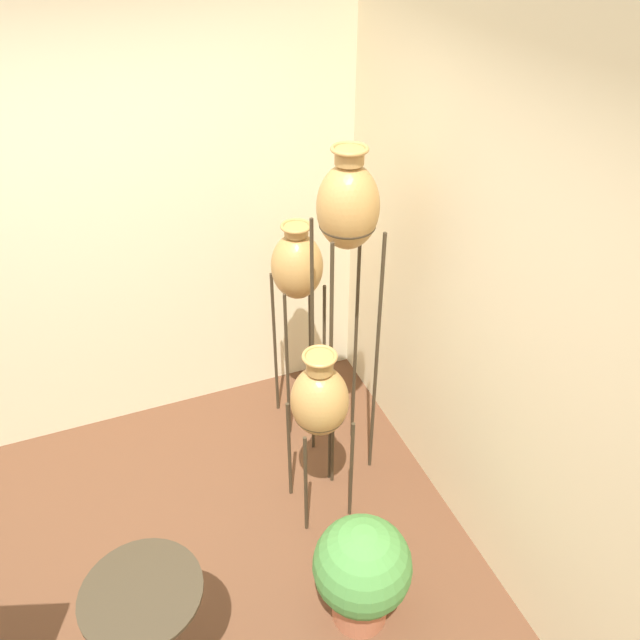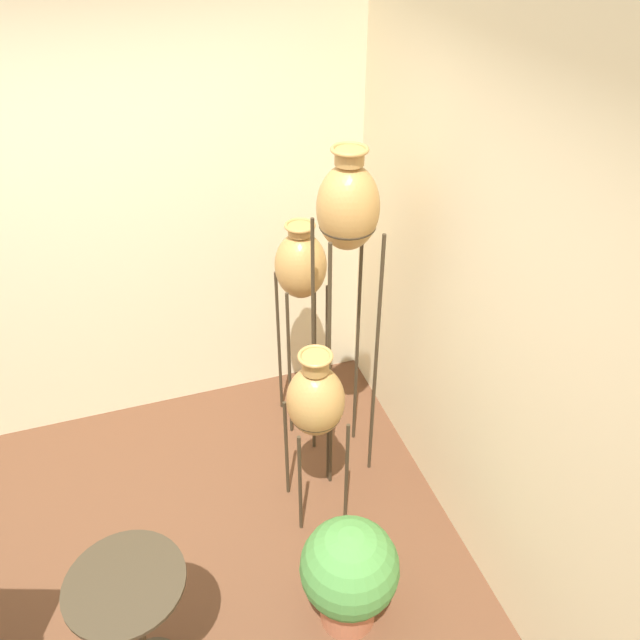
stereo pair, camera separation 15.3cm
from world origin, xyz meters
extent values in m
plane|color=brown|center=(0.00, 0.00, 0.00)|extent=(14.00, 14.00, 0.00)
cube|color=beige|center=(0.00, 1.69, 1.35)|extent=(7.32, 0.06, 2.70)
cube|color=beige|center=(1.69, 0.00, 1.35)|extent=(0.06, 7.32, 2.70)
cylinder|color=#382D1E|center=(1.10, 0.66, 0.80)|extent=(0.02, 0.02, 1.60)
cylinder|color=#382D1E|center=(1.37, 0.66, 0.80)|extent=(0.02, 0.02, 1.60)
cylinder|color=#382D1E|center=(1.10, 0.92, 0.80)|extent=(0.02, 0.02, 1.60)
cylinder|color=#382D1E|center=(1.37, 0.92, 0.80)|extent=(0.02, 0.02, 1.60)
torus|color=#382D1E|center=(1.24, 0.79, 1.60)|extent=(0.27, 0.27, 0.02)
ellipsoid|color=#B28447|center=(1.24, 0.79, 1.69)|extent=(0.30, 0.30, 0.42)
cylinder|color=#B28447|center=(1.24, 0.79, 1.94)|extent=(0.14, 0.14, 0.07)
torus|color=#B28447|center=(1.24, 0.79, 1.97)|extent=(0.18, 0.18, 0.02)
cylinder|color=#382D1E|center=(1.01, 1.10, 0.53)|extent=(0.02, 0.02, 1.07)
cylinder|color=#382D1E|center=(1.25, 1.10, 0.53)|extent=(0.02, 0.02, 1.07)
cylinder|color=#382D1E|center=(1.01, 1.34, 0.53)|extent=(0.02, 0.02, 1.07)
cylinder|color=#382D1E|center=(1.25, 1.34, 0.53)|extent=(0.02, 0.02, 1.07)
torus|color=#382D1E|center=(1.13, 1.22, 1.07)|extent=(0.25, 0.25, 0.02)
ellipsoid|color=#B28447|center=(1.13, 1.22, 1.16)|extent=(0.30, 0.30, 0.40)
cylinder|color=#B28447|center=(1.13, 1.22, 1.38)|extent=(0.13, 0.13, 0.05)
torus|color=#B28447|center=(1.13, 1.22, 1.41)|extent=(0.17, 0.17, 0.02)
cylinder|color=#382D1E|center=(0.85, 0.37, 0.35)|extent=(0.02, 0.02, 0.71)
cylinder|color=#382D1E|center=(1.11, 0.37, 0.35)|extent=(0.02, 0.02, 0.71)
cylinder|color=#382D1E|center=(0.85, 0.63, 0.35)|extent=(0.02, 0.02, 0.71)
cylinder|color=#382D1E|center=(1.11, 0.63, 0.35)|extent=(0.02, 0.02, 0.71)
torus|color=#382D1E|center=(0.98, 0.50, 0.71)|extent=(0.27, 0.27, 0.02)
ellipsoid|color=#B28447|center=(0.98, 0.50, 0.80)|extent=(0.30, 0.30, 0.40)
cylinder|color=#B28447|center=(0.98, 0.50, 1.04)|extent=(0.13, 0.13, 0.09)
torus|color=#B28447|center=(0.98, 0.50, 1.09)|extent=(0.17, 0.17, 0.02)
cylinder|color=#382D1E|center=(-0.02, -0.15, 0.35)|extent=(0.04, 0.04, 0.67)
cylinder|color=#382D1E|center=(-0.02, -0.15, 0.69)|extent=(0.48, 0.48, 0.02)
cylinder|color=#B26647|center=(0.91, -0.19, 0.11)|extent=(0.27, 0.27, 0.23)
torus|color=#B26647|center=(0.91, -0.19, 0.23)|extent=(0.30, 0.30, 0.02)
sphere|color=#47843D|center=(0.91, -0.19, 0.40)|extent=(0.46, 0.46, 0.46)
camera|label=1|loc=(0.12, -1.67, 2.95)|focal=35.00mm
camera|label=2|loc=(0.26, -1.73, 2.95)|focal=35.00mm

